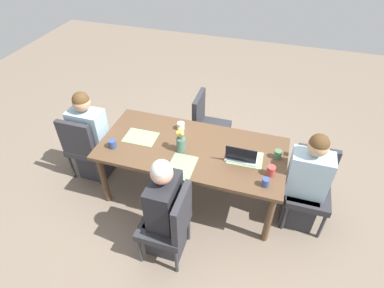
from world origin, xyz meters
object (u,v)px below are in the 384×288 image
Objects in this scene: person_head_right_left_mid at (92,140)px; coffee_mug_centre_left at (278,154)px; dining_table at (192,153)px; laptop_head_left_left_far at (241,156)px; person_far_left_near at (165,213)px; chair_head_right_left_mid at (85,145)px; chair_head_left_left_far at (310,184)px; coffee_mug_near_right at (181,126)px; coffee_mug_far_left at (112,144)px; chair_near_right_near at (207,123)px; chair_far_left_near at (171,222)px; person_head_left_left_far at (305,186)px; coffee_mug_centre_right at (271,171)px; flower_vase at (181,140)px; coffee_mug_near_left at (266,182)px.

person_head_right_left_mid is 2.19m from coffee_mug_centre_left.
laptop_head_left_left_far is at bearing 176.65° from dining_table.
chair_head_right_left_mid is at bearing -27.84° from person_far_left_near.
chair_head_left_left_far reaches higher than coffee_mug_near_right.
coffee_mug_centre_left is 1.75m from coffee_mug_far_left.
chair_near_right_near is at bearing -28.76° from chair_head_left_left_far.
person_far_left_near is (0.07, -0.06, 0.03)m from chair_far_left_near.
laptop_head_left_left_far is at bearing -128.30° from person_far_left_near.
chair_far_left_near is at bearing 141.24° from person_far_left_near.
laptop_head_left_left_far is 3.38× the size of coffee_mug_centre_left.
chair_head_right_left_mid is 10.63× the size of coffee_mug_near_right.
chair_near_right_near is at bearing -87.27° from chair_far_left_near.
chair_head_left_left_far is 0.80m from laptop_head_left_left_far.
coffee_mug_centre_left is (0.33, -0.12, 0.26)m from person_head_left_left_far.
coffee_mug_near_right is (0.22, -0.28, 0.12)m from dining_table.
laptop_head_left_left_far is (-0.54, 0.03, 0.12)m from dining_table.
person_far_left_near reaches higher than coffee_mug_near_right.
person_head_right_left_mid is at bearing 14.58° from coffee_mug_near_right.
chair_head_left_left_far reaches higher than coffee_mug_centre_right.
dining_table is 2.24× the size of chair_near_right_near.
flower_vase is at bearing -166.93° from coffee_mug_far_left.
coffee_mug_near_left is (-0.82, 0.33, 0.12)m from dining_table.
person_head_left_left_far reaches higher than coffee_mug_centre_right.
coffee_mug_far_left is (0.79, 1.03, 0.28)m from chair_near_right_near.
chair_far_left_near is 1.00× the size of chair_near_right_near.
coffee_mug_centre_left reaches higher than coffee_mug_near_right.
coffee_mug_far_left is at bearing 13.07° from flower_vase.
laptop_head_left_left_far is 3.62× the size of coffee_mug_near_left.
person_far_left_near is 1.33× the size of chair_head_right_left_mid.
person_far_left_near is 13.53× the size of coffee_mug_near_left.
coffee_mug_near_left is (-2.16, 0.26, 0.28)m from chair_head_right_left_mid.
coffee_mug_centre_right is 1.12× the size of coffee_mug_far_left.
chair_head_right_left_mid is at bearing 1.34° from person_head_left_left_far.
flower_vase is 3.00× the size of coffee_mug_far_left.
person_head_left_left_far is at bearing 179.66° from person_head_right_left_mid.
person_head_left_left_far is at bearing 168.66° from coffee_mug_near_right.
person_far_left_near and person_head_right_left_mid have the same top height.
person_far_left_near reaches higher than chair_far_left_near.
person_head_left_left_far is 0.43m from coffee_mug_centre_left.
chair_near_right_near reaches higher than coffee_mug_centre_right.
person_far_left_near reaches higher than chair_head_right_left_mid.
chair_head_left_left_far is at bearing 151.24° from chair_near_right_near.
dining_table is at bearing -163.53° from coffee_mug_far_left.
chair_head_left_left_far is 1.00× the size of chair_near_right_near.
coffee_mug_near_left is (-0.86, 1.12, 0.28)m from chair_near_right_near.
dining_table is 19.65× the size of coffee_mug_centre_right.
coffee_mug_centre_right is 1.68m from coffee_mug_far_left.
coffee_mug_near_right is (-1.06, -0.28, 0.25)m from person_head_right_left_mid.
chair_far_left_near and chair_head_left_left_far have the same top height.
flower_vase is at bearing 3.93° from laptop_head_left_left_far.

